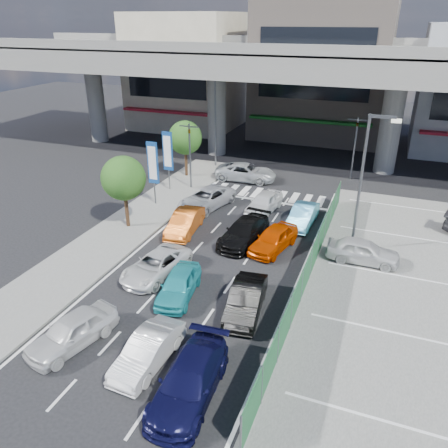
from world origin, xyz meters
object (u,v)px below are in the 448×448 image
at_px(hatch_white_back_mid, 148,351).
at_px(taxi_teal_mid, 179,285).
at_px(signboard_far, 168,153).
at_px(kei_truck_front_right, 303,216).
at_px(tree_far, 185,138).
at_px(street_lamp_left, 217,114).
at_px(crossing_wagon_silver, 246,172).
at_px(minivan_navy_back, 189,381).
at_px(wagon_silver_front_left, 206,199).
at_px(sedan_white_front_mid, 264,203).
at_px(signboard_near, 153,165).
at_px(taxi_orange_left, 185,222).
at_px(van_white_back_left, 72,331).
at_px(sedan_black_mid, 244,232).
at_px(traffic_cone, 330,249).
at_px(street_lamp_right, 365,174).
at_px(traffic_light_left, 190,140).
at_px(sedan_white_mid_left, 156,265).
at_px(parked_sedan_white, 363,251).
at_px(tree_near, 123,178).
at_px(taxi_orange_right, 274,239).
at_px(traffic_light_right, 356,133).
at_px(hatch_black_mid_right, 246,300).

xyz_separation_m(hatch_white_back_mid, taxi_teal_mid, (-0.95, 4.62, 0.02)).
relative_size(signboard_far, kei_truck_front_right, 1.18).
height_order(signboard_far, tree_far, tree_far).
height_order(street_lamp_left, crossing_wagon_silver, street_lamp_left).
distance_m(minivan_navy_back, wagon_silver_front_left, 17.37).
xyz_separation_m(sedan_white_front_mid, crossing_wagon_silver, (-3.28, 5.78, 0.01)).
relative_size(signboard_near, taxi_orange_left, 1.12).
relative_size(hatch_white_back_mid, minivan_navy_back, 0.81).
bearing_deg(van_white_back_left, hatch_white_back_mid, 17.23).
relative_size(sedan_black_mid, sedan_white_front_mid, 1.16).
height_order(sedan_black_mid, wagon_silver_front_left, sedan_black_mid).
height_order(taxi_teal_mid, traffic_cone, taxi_teal_mid).
bearing_deg(street_lamp_right, traffic_light_left, 155.84).
xyz_separation_m(sedan_white_mid_left, taxi_orange_left, (-0.84, 5.25, 0.08)).
distance_m(signboard_near, minivan_navy_back, 18.41).
bearing_deg(minivan_navy_back, taxi_orange_left, 112.80).
distance_m(signboard_far, parked_sedan_white, 16.66).
xyz_separation_m(minivan_navy_back, sedan_white_front_mid, (-2.21, 16.98, 0.00)).
bearing_deg(wagon_silver_front_left, signboard_near, -152.05).
relative_size(van_white_back_left, minivan_navy_back, 0.85).
relative_size(signboard_far, tree_far, 0.98).
height_order(tree_near, parked_sedan_white, tree_near).
xyz_separation_m(minivan_navy_back, sedan_white_mid_left, (-5.14, 6.78, -0.08)).
xyz_separation_m(van_white_back_left, taxi_orange_right, (5.61, 11.11, 0.00)).
bearing_deg(traffic_light_right, minivan_navy_back, -95.94).
relative_size(signboard_near, sedan_white_front_mid, 1.16).
relative_size(traffic_light_left, signboard_near, 1.11).
distance_m(traffic_light_right, traffic_cone, 14.49).
bearing_deg(kei_truck_front_right, hatch_white_back_mid, -98.83).
distance_m(street_lamp_right, taxi_teal_mid, 11.64).
height_order(hatch_white_back_mid, hatch_black_mid_right, hatch_black_mid_right).
bearing_deg(van_white_back_left, tree_far, 117.70).
xyz_separation_m(street_lamp_right, taxi_teal_mid, (-7.58, -7.81, -4.12)).
xyz_separation_m(minivan_navy_back, wagon_silver_front_left, (-6.28, 16.20, -0.01)).
bearing_deg(traffic_light_right, hatch_white_back_mid, -101.02).
bearing_deg(traffic_light_left, street_lamp_left, 91.20).
relative_size(sedan_white_mid_left, taxi_teal_mid, 1.15).
height_order(traffic_light_left, traffic_light_right, same).
distance_m(taxi_orange_right, parked_sedan_white, 5.06).
height_order(taxi_teal_mid, taxi_orange_right, taxi_orange_right).
distance_m(traffic_light_right, crossing_wagon_silver, 9.53).
relative_size(sedan_black_mid, wagon_silver_front_left, 0.96).
height_order(signboard_far, hatch_black_mid_right, signboard_far).
xyz_separation_m(hatch_white_back_mid, kei_truck_front_right, (3.01, 14.94, 0.02)).
xyz_separation_m(minivan_navy_back, hatch_black_mid_right, (0.32, 5.45, -0.02)).
height_order(tree_near, taxi_orange_right, tree_near).
bearing_deg(van_white_back_left, minivan_navy_back, 7.47).
relative_size(street_lamp_right, taxi_orange_right, 1.98).
relative_size(traffic_light_right, minivan_navy_back, 1.09).
distance_m(street_lamp_left, kei_truck_front_right, 14.30).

